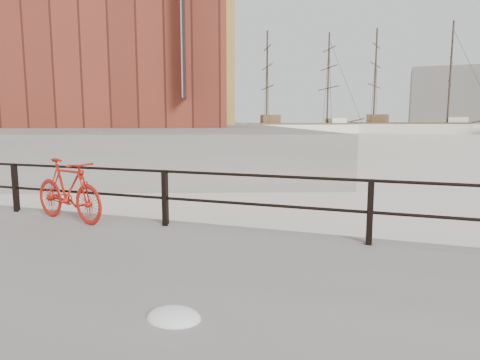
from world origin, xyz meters
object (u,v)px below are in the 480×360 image
Objects in this scene: workboat_near at (98,143)px; schooner_left at (297,133)px; bicycle at (68,190)px; schooner_mid at (408,133)px; workboat_far at (139,137)px.

schooner_left is at bearing 41.49° from workboat_near.
workboat_near reaches higher than bicycle.
bicycle is at bearing -108.00° from schooner_left.
bicycle is 0.07× the size of schooner_mid.
schooner_left reaches higher than workboat_far.
bicycle is 80.16m from schooner_mid.
workboat_near is (-22.43, 29.32, -0.93)m from bicycle.
workboat_near is (-30.27, -50.45, 0.00)m from schooner_mid.
schooner_mid reaches higher than schooner_left.
workboat_near is (-10.75, -43.23, 0.00)m from schooner_left.
workboat_far is (-6.68, 17.60, 0.00)m from workboat_near.
bicycle is 55.22m from workboat_far.
schooner_mid is at bearing 2.59° from workboat_far.
bicycle is at bearing -87.13° from workboat_near.
workboat_near is 1.23× the size of workboat_far.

